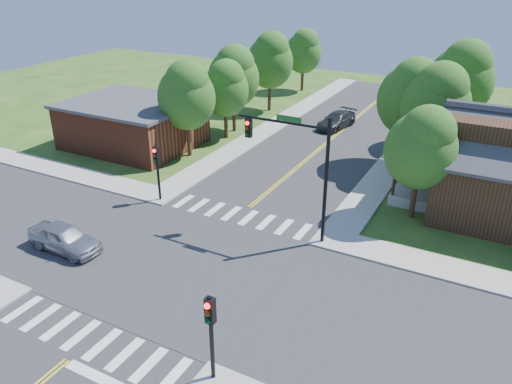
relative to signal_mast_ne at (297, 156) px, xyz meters
The scene contains 24 objects.
ground 8.37m from the signal_mast_ne, 125.00° to the right, with size 100.00×100.00×0.00m, color #244B17.
road_ns 8.36m from the signal_mast_ne, 125.00° to the right, with size 10.00×90.00×0.04m, color #2D2D30.
road_ew 8.36m from the signal_mast_ne, 125.00° to the right, with size 90.00×10.00×0.04m, color #2D2D30.
intersection_patch 8.37m from the signal_mast_ne, 125.00° to the right, with size 10.20×10.20×0.06m, color #2D2D30.
sidewalk_nw 22.73m from the signal_mast_ne, 152.60° to the left, with size 40.00×40.00×0.14m.
crosswalk_north 6.23m from the signal_mast_ne, behind, with size 8.85×2.00×0.01m.
crosswalk_south 13.32m from the signal_mast_ne, 108.36° to the right, with size 8.85×2.00×0.01m.
centerline 8.34m from the signal_mast_ne, 125.00° to the right, with size 0.30×90.00×0.01m.
signal_mast_ne is the anchor object (origin of this frame).
signal_pole_se 11.55m from the signal_mast_ne, 81.44° to the right, with size 0.34×0.42×3.80m.
signal_pole_nw 9.76m from the signal_mast_ne, behind, with size 0.34×0.42×3.80m.
building_nw 19.87m from the signal_mast_ne, 157.21° to the left, with size 10.40×8.40×3.73m.
tree_e_a 7.68m from the signal_mast_ne, 44.73° to the left, with size 4.17×3.96×7.09m.
tree_e_b 13.53m from the signal_mast_ne, 68.99° to the left, with size 4.84×4.60×8.23m.
tree_e_c 20.84m from the signal_mast_ne, 74.78° to the left, with size 5.16×4.91×8.78m.
tree_e_d 29.91m from the signal_mast_ne, 79.81° to the left, with size 4.20×3.99×7.15m.
tree_w_a 14.71m from the signal_mast_ne, 148.35° to the left, with size 4.51×4.29×7.67m.
tree_w_b 19.36m from the signal_mast_ne, 130.25° to the left, with size 4.58×4.35×7.78m.
tree_w_c 25.74m from the signal_mast_ne, 119.67° to the left, with size 4.70×4.46×7.98m.
tree_w_d 34.23m from the signal_mast_ne, 112.43° to the left, with size 4.22×4.00×7.17m.
tree_house 14.14m from the signal_mast_ne, 78.07° to the left, with size 4.80×4.56×8.16m.
tree_bldg 17.62m from the signal_mast_ne, 133.61° to the left, with size 4.05×3.85×6.89m.
car_silver 13.19m from the signal_mast_ne, 144.90° to the right, with size 4.34×1.79×1.47m, color #AFB1B6.
car_dgrey 20.89m from the signal_mast_ne, 103.09° to the left, with size 2.78×5.13×1.41m, color #2F3235.
Camera 1 is at (13.57, -17.17, 14.41)m, focal length 35.00 mm.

